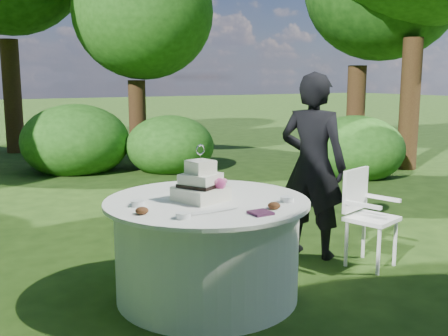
{
  "coord_description": "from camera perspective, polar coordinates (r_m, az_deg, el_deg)",
  "views": [
    {
      "loc": [
        -1.81,
        -3.43,
        1.69
      ],
      "look_at": [
        0.15,
        0.0,
        1.0
      ],
      "focal_mm": 42.0,
      "sensor_mm": 36.0,
      "label": 1
    }
  ],
  "objects": [
    {
      "name": "ground",
      "position": [
        4.23,
        -1.82,
        -13.65
      ],
      "size": [
        80.0,
        80.0,
        0.0
      ],
      "primitive_type": "plane",
      "color": "#1B330D",
      "rests_on": "ground"
    },
    {
      "name": "napkins",
      "position": [
        3.57,
        4.0,
        -4.88
      ],
      "size": [
        0.14,
        0.14,
        0.02
      ],
      "primitive_type": "cube",
      "color": "#451D38",
      "rests_on": "table"
    },
    {
      "name": "feather_plume",
      "position": [
        3.61,
        -1.69,
        -4.77
      ],
      "size": [
        0.48,
        0.07,
        0.01
      ],
      "primitive_type": "ellipsoid",
      "color": "silver",
      "rests_on": "table"
    },
    {
      "name": "guest",
      "position": [
        4.96,
        9.63,
        0.23
      ],
      "size": [
        0.68,
        0.76,
        1.74
      ],
      "primitive_type": "imported",
      "rotation": [
        0.0,
        0.0,
        2.11
      ],
      "color": "black",
      "rests_on": "ground"
    },
    {
      "name": "table",
      "position": [
        4.09,
        -1.85,
        -8.66
      ],
      "size": [
        1.56,
        1.56,
        0.77
      ],
      "color": "silver",
      "rests_on": "ground"
    },
    {
      "name": "cake",
      "position": [
        3.94,
        -2.5,
        -1.92
      ],
      "size": [
        0.41,
        0.41,
        0.43
      ],
      "color": "silver",
      "rests_on": "table"
    },
    {
      "name": "chair",
      "position": [
        4.89,
        15.1,
        -4.36
      ],
      "size": [
        0.48,
        0.48,
        0.87
      ],
      "color": "white",
      "rests_on": "ground"
    },
    {
      "name": "votives",
      "position": [
        3.71,
        -2.18,
        -4.13
      ],
      "size": [
        1.11,
        0.57,
        0.04
      ],
      "color": "white",
      "rests_on": "table"
    },
    {
      "name": "petal_cups",
      "position": [
        3.63,
        -1.62,
        -4.38
      ],
      "size": [
        0.95,
        0.42,
        0.05
      ],
      "color": "#562D16",
      "rests_on": "table"
    }
  ]
}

